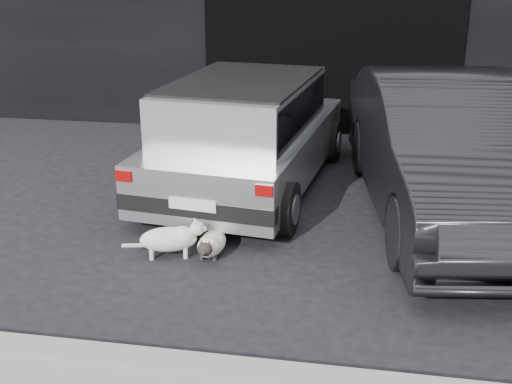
% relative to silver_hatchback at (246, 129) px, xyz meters
% --- Properties ---
extents(ground, '(80.00, 80.00, 0.00)m').
position_rel_silver_hatchback_xyz_m(ground, '(-0.17, -1.22, -0.75)').
color(ground, black).
rests_on(ground, ground).
extents(garage_opening, '(4.00, 0.10, 2.60)m').
position_rel_silver_hatchback_xyz_m(garage_opening, '(0.83, 2.77, 0.55)').
color(garage_opening, black).
rests_on(garage_opening, ground).
extents(curb, '(18.00, 0.25, 0.12)m').
position_rel_silver_hatchback_xyz_m(curb, '(0.83, -3.82, -0.69)').
color(curb, gray).
rests_on(curb, ground).
extents(silver_hatchback, '(2.20, 3.91, 1.38)m').
position_rel_silver_hatchback_xyz_m(silver_hatchback, '(0.00, 0.00, 0.00)').
color(silver_hatchback, '#B7B8BC').
rests_on(silver_hatchback, ground).
extents(second_car, '(2.30, 4.83, 1.53)m').
position_rel_silver_hatchback_xyz_m(second_car, '(2.31, -0.48, 0.01)').
color(second_car, black).
rests_on(second_car, ground).
extents(cat_siamese, '(0.26, 0.76, 0.26)m').
position_rel_silver_hatchback_xyz_m(cat_siamese, '(0.01, -1.95, -0.63)').
color(cat_siamese, beige).
rests_on(cat_siamese, ground).
extents(cat_white, '(0.79, 0.41, 0.38)m').
position_rel_silver_hatchback_xyz_m(cat_white, '(-0.35, -2.02, -0.57)').
color(cat_white, silver).
rests_on(cat_white, ground).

